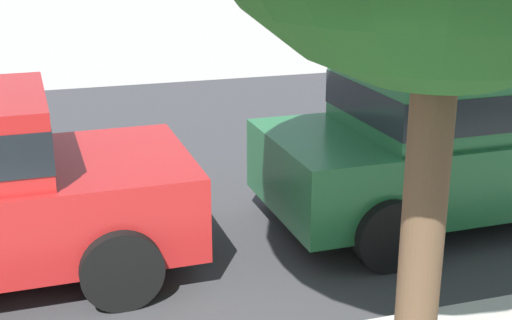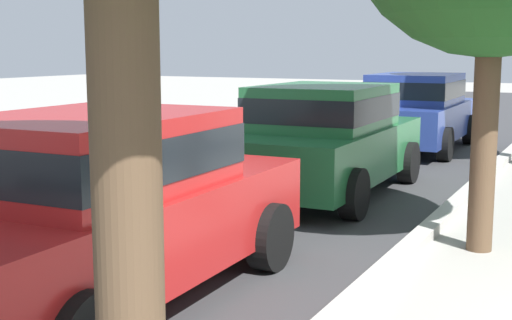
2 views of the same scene
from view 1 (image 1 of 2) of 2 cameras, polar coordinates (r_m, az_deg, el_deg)
street_surface at (r=8.98m, az=-15.95°, el=-0.63°), size 60.00×9.00×0.01m
parked_car_green at (r=7.29m, az=16.48°, el=1.89°), size 4.13×1.97×1.56m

